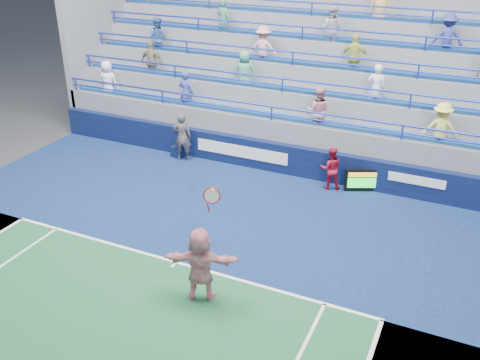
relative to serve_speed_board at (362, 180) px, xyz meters
The scene contains 8 objects.
ground 7.15m from the serve_speed_board, 119.23° to the right, with size 120.00×120.00×0.00m, color #333538.
sponsor_wall 3.50m from the serve_speed_board, behind, with size 18.00×0.32×1.10m.
bleacher_stand 5.46m from the serve_speed_board, 130.81° to the left, with size 18.00×5.60×6.13m.
serve_speed_board is the anchor object (origin of this frame).
judge_chair 7.08m from the serve_speed_board, behind, with size 0.49×0.49×0.77m.
tennis_player 7.56m from the serve_speed_board, 106.78° to the right, with size 1.86×1.13×3.07m.
line_judge 6.80m from the serve_speed_board, behind, with size 0.68×0.44×1.86m, color #131936.
ball_girl 1.11m from the serve_speed_board, 166.67° to the right, with size 0.72×0.56×1.49m, color maroon.
Camera 1 is at (6.51, -10.02, 8.24)m, focal length 40.00 mm.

